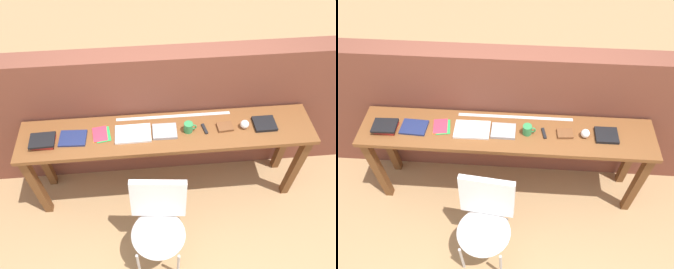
% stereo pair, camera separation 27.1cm
% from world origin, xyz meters
% --- Properties ---
extents(ground_plane, '(40.00, 40.00, 0.00)m').
position_xyz_m(ground_plane, '(0.00, 0.00, 0.00)').
color(ground_plane, tan).
extents(brick_wall_back, '(6.00, 0.20, 1.44)m').
position_xyz_m(brick_wall_back, '(0.00, 0.64, 0.72)').
color(brick_wall_back, brown).
rests_on(brick_wall_back, ground).
extents(sideboard, '(2.50, 0.44, 0.88)m').
position_xyz_m(sideboard, '(0.00, 0.30, 0.74)').
color(sideboard, brown).
rests_on(sideboard, ground).
extents(chair_white_moulded, '(0.48, 0.49, 0.89)m').
position_xyz_m(chair_white_moulded, '(-0.13, -0.34, 0.53)').
color(chair_white_moulded, white).
rests_on(chair_white_moulded, ground).
extents(book_stack_leftmost, '(0.21, 0.17, 0.05)m').
position_xyz_m(book_stack_leftmost, '(-1.02, 0.26, 0.91)').
color(book_stack_leftmost, red).
rests_on(book_stack_leftmost, sideboard).
extents(magazine_cycling, '(0.23, 0.18, 0.02)m').
position_xyz_m(magazine_cycling, '(-0.79, 0.29, 0.89)').
color(magazine_cycling, navy).
rests_on(magazine_cycling, sideboard).
extents(pamphlet_pile_colourful, '(0.17, 0.18, 0.01)m').
position_xyz_m(pamphlet_pile_colourful, '(-0.56, 0.31, 0.88)').
color(pamphlet_pile_colourful, yellow).
rests_on(pamphlet_pile_colourful, sideboard).
extents(book_open_centre, '(0.30, 0.20, 0.02)m').
position_xyz_m(book_open_centre, '(-0.29, 0.29, 0.89)').
color(book_open_centre, white).
rests_on(book_open_centre, sideboard).
extents(book_grey_hardcover, '(0.20, 0.16, 0.03)m').
position_xyz_m(book_grey_hardcover, '(-0.02, 0.29, 0.89)').
color(book_grey_hardcover, '#9E9EA3').
rests_on(book_grey_hardcover, sideboard).
extents(mug, '(0.11, 0.08, 0.09)m').
position_xyz_m(mug, '(0.18, 0.29, 0.92)').
color(mug, '#338C4C').
rests_on(mug, sideboard).
extents(multitool_folded, '(0.05, 0.11, 0.02)m').
position_xyz_m(multitool_folded, '(0.32, 0.30, 0.89)').
color(multitool_folded, black).
rests_on(multitool_folded, sideboard).
extents(leather_journal_brown, '(0.14, 0.11, 0.02)m').
position_xyz_m(leather_journal_brown, '(0.49, 0.30, 0.89)').
color(leather_journal_brown, brown).
rests_on(leather_journal_brown, sideboard).
extents(sports_ball_small, '(0.07, 0.07, 0.07)m').
position_xyz_m(sports_ball_small, '(0.65, 0.29, 0.92)').
color(sports_ball_small, silver).
rests_on(sports_ball_small, sideboard).
extents(book_repair_rightmost, '(0.19, 0.17, 0.03)m').
position_xyz_m(book_repair_rightmost, '(0.83, 0.30, 0.89)').
color(book_repair_rightmost, black).
rests_on(book_repair_rightmost, sideboard).
extents(ruler_metal_back_edge, '(1.00, 0.03, 0.00)m').
position_xyz_m(ruler_metal_back_edge, '(0.07, 0.47, 0.88)').
color(ruler_metal_back_edge, silver).
rests_on(ruler_metal_back_edge, sideboard).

